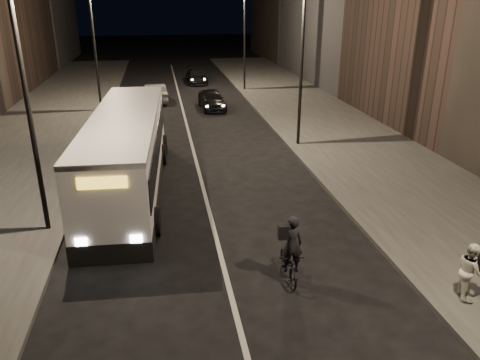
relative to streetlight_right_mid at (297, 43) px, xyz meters
name	(u,v)px	position (x,y,z in m)	size (l,w,h in m)	color
ground	(227,281)	(-5.33, -12.00, -5.36)	(180.00, 180.00, 0.00)	black
sidewalk_right	(336,132)	(3.17, 2.00, -5.28)	(7.00, 70.00, 0.16)	#323330
sidewalk_left	(30,147)	(-13.83, 2.00, -5.28)	(7.00, 70.00, 0.16)	#323330
streetlight_right_mid	(297,43)	(0.00, 0.00, 0.00)	(1.20, 0.44, 8.12)	black
streetlight_right_far	(241,25)	(0.00, 16.00, 0.00)	(1.20, 0.44, 8.12)	black
streetlight_left_near	(32,74)	(-10.66, -8.00, 0.00)	(1.20, 0.44, 8.12)	black
streetlight_left_far	(97,31)	(-10.66, 10.00, 0.00)	(1.20, 0.44, 8.12)	black
city_bus	(127,150)	(-8.33, -4.60, -3.61)	(3.28, 12.03, 3.21)	white
cyclist_on_bicycle	(290,258)	(-3.58, -12.15, -4.68)	(0.67, 1.79, 2.04)	black
pedestrian_woman	(470,271)	(0.74, -13.98, -4.42)	(0.76, 0.59, 1.56)	beige
car_near	(212,99)	(-3.25, 9.64, -4.67)	(1.62, 4.03, 1.37)	black
car_mid	(155,93)	(-7.23, 12.72, -4.67)	(1.47, 4.21, 1.39)	#3E3F41
car_far	(197,76)	(-3.42, 20.47, -4.74)	(1.75, 4.31, 1.25)	black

